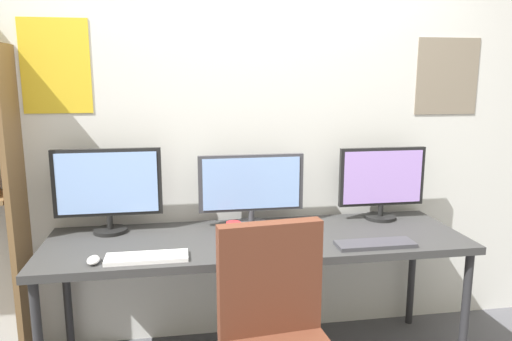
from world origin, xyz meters
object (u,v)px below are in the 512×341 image
object	(u,v)px
monitor_right	(382,181)
keyboard_left	(147,257)
keyboard_right	(375,244)
monitor_left	(108,187)
coffee_mug	(234,230)
monitor_center	(251,187)
desk	(258,246)
computer_mouse	(93,260)

from	to	relation	value
monitor_right	keyboard_left	bearing A→B (deg)	-161.72
keyboard_left	keyboard_right	size ratio (longest dim) A/B	0.95
monitor_left	keyboard_left	distance (m)	0.55
monitor_left	coffee_mug	xyz separation A→B (m)	(0.65, -0.22, -0.21)
monitor_center	keyboard_right	bearing A→B (deg)	-38.30
monitor_right	desk	bearing A→B (deg)	-164.76
monitor_center	computer_mouse	world-z (taller)	monitor_center
monitor_left	coffee_mug	bearing A→B (deg)	-18.25
monitor_right	computer_mouse	distance (m)	1.65
monitor_right	coffee_mug	size ratio (longest dim) A/B	4.88
desk	coffee_mug	bearing A→B (deg)	-178.54
monitor_center	keyboard_right	xyz separation A→B (m)	(0.56, -0.44, -0.21)
monitor_left	coffee_mug	size ratio (longest dim) A/B	5.38
desk	coffee_mug	distance (m)	0.16
coffee_mug	monitor_left	bearing A→B (deg)	161.75
monitor_center	coffee_mug	size ratio (longest dim) A/B	5.61
monitor_center	desk	bearing A→B (deg)	-90.00
desk	keyboard_left	xyz separation A→B (m)	(-0.56, -0.23, 0.06)
desk	coffee_mug	size ratio (longest dim) A/B	20.74
keyboard_left	keyboard_right	bearing A→B (deg)	0.00
monitor_left	keyboard_right	size ratio (longest dim) A/B	1.44
monitor_right	keyboard_right	distance (m)	0.54
desk	computer_mouse	size ratio (longest dim) A/B	22.90
monitor_left	monitor_right	size ratio (longest dim) A/B	1.10
monitor_left	keyboard_right	world-z (taller)	monitor_left
desk	monitor_right	bearing A→B (deg)	15.24
monitor_right	keyboard_left	size ratio (longest dim) A/B	1.37
monitor_left	keyboard_right	xyz separation A→B (m)	(1.34, -0.44, -0.24)
monitor_center	computer_mouse	bearing A→B (deg)	-150.51
monitor_left	monitor_right	xyz separation A→B (m)	(1.56, -0.00, -0.02)
computer_mouse	coffee_mug	bearing A→B (deg)	19.30
monitor_center	computer_mouse	size ratio (longest dim) A/B	6.20
monitor_right	keyboard_right	size ratio (longest dim) A/B	1.30
monitor_right	keyboard_right	xyz separation A→B (m)	(-0.22, -0.44, -0.22)
keyboard_left	monitor_right	bearing A→B (deg)	18.28
keyboard_left	keyboard_right	xyz separation A→B (m)	(1.12, 0.00, 0.00)
monitor_right	computer_mouse	bearing A→B (deg)	-164.04
desk	monitor_right	world-z (taller)	monitor_right
monitor_left	computer_mouse	distance (m)	0.51
keyboard_left	keyboard_right	world-z (taller)	same
monitor_center	monitor_right	size ratio (longest dim) A/B	1.15
desk	keyboard_right	world-z (taller)	keyboard_right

